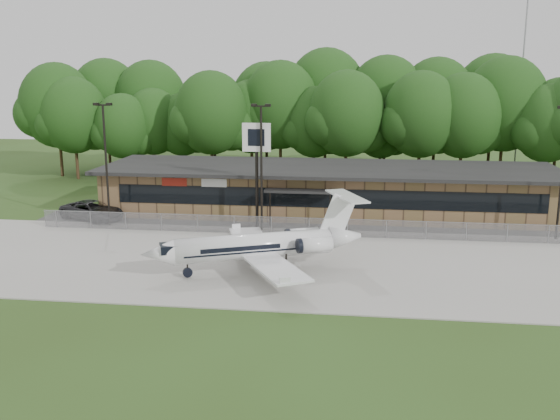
# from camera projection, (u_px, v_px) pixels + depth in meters

# --- Properties ---
(ground) EXTENTS (160.00, 160.00, 0.00)m
(ground) POSITION_uv_depth(u_px,v_px,m) (304.00, 307.00, 34.42)
(ground) COLOR #2E4318
(ground) RESTS_ON ground
(apron) EXTENTS (64.00, 18.00, 0.08)m
(apron) POSITION_uv_depth(u_px,v_px,m) (315.00, 263.00, 42.16)
(apron) COLOR #9E9B93
(apron) RESTS_ON ground
(parking_lot) EXTENTS (50.00, 9.00, 0.06)m
(parking_lot) POSITION_uv_depth(u_px,v_px,m) (325.00, 223.00, 53.29)
(parking_lot) COLOR #383835
(parking_lot) RESTS_ON ground
(terminal) EXTENTS (41.00, 11.65, 4.30)m
(terminal) POSITION_uv_depth(u_px,v_px,m) (328.00, 189.00, 57.12)
(terminal) COLOR brown
(terminal) RESTS_ON ground
(fence) EXTENTS (46.00, 0.04, 1.52)m
(fence) POSITION_uv_depth(u_px,v_px,m) (322.00, 227.00, 48.77)
(fence) COLOR gray
(fence) RESTS_ON ground
(treeline) EXTENTS (72.00, 12.00, 15.00)m
(treeline) POSITION_uv_depth(u_px,v_px,m) (337.00, 117.00, 73.44)
(treeline) COLOR #163C13
(treeline) RESTS_ON ground
(radio_mast) EXTENTS (0.20, 0.20, 25.00)m
(radio_mast) POSITION_uv_depth(u_px,v_px,m) (522.00, 73.00, 75.41)
(radio_mast) COLOR gray
(radio_mast) RESTS_ON ground
(light_pole_left) EXTENTS (1.55, 0.30, 10.23)m
(light_pole_left) POSITION_uv_depth(u_px,v_px,m) (106.00, 155.00, 51.34)
(light_pole_left) COLOR black
(light_pole_left) RESTS_ON ground
(light_pole_mid) EXTENTS (1.55, 0.30, 10.23)m
(light_pole_mid) POSITION_uv_depth(u_px,v_px,m) (261.00, 158.00, 49.72)
(light_pole_mid) COLOR black
(light_pole_mid) RESTS_ON ground
(business_jet) EXTENTS (14.19, 12.66, 4.89)m
(business_jet) POSITION_uv_depth(u_px,v_px,m) (262.00, 246.00, 39.94)
(business_jet) COLOR white
(business_jet) RESTS_ON ground
(suv) EXTENTS (6.62, 4.93, 1.67)m
(suv) POSITION_uv_depth(u_px,v_px,m) (92.00, 210.00, 54.42)
(suv) COLOR #2A2A2C
(suv) RESTS_ON ground
(pole_sign) EXTENTS (2.28, 0.31, 8.70)m
(pole_sign) POSITION_uv_depth(u_px,v_px,m) (257.00, 149.00, 49.91)
(pole_sign) COLOR black
(pole_sign) RESTS_ON ground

